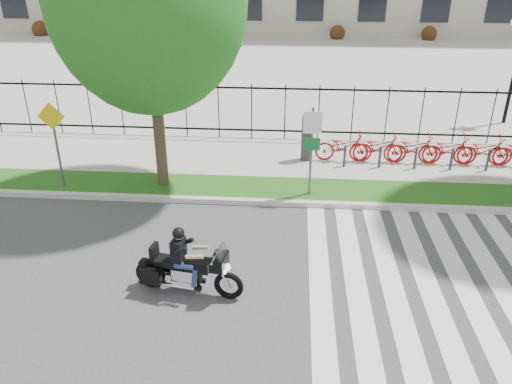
{
  "coord_description": "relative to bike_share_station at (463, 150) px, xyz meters",
  "views": [
    {
      "loc": [
        1.54,
        -8.17,
        6.27
      ],
      "look_at": [
        0.65,
        3.0,
        0.91
      ],
      "focal_mm": 35.0,
      "sensor_mm": 36.0,
      "label": 1
    }
  ],
  "objects": [
    {
      "name": "ground",
      "position": [
        -6.95,
        -7.2,
        -0.63
      ],
      "size": [
        120.0,
        120.0,
        0.0
      ],
      "primitive_type": "plane",
      "color": "#3D3D40",
      "rests_on": "ground"
    },
    {
      "name": "curb",
      "position": [
        -6.95,
        -3.1,
        -0.56
      ],
      "size": [
        60.0,
        0.2,
        0.15
      ],
      "primitive_type": "cube",
      "color": "beige",
      "rests_on": "ground"
    },
    {
      "name": "grass_verge",
      "position": [
        -6.95,
        -2.25,
        -0.56
      ],
      "size": [
        60.0,
        1.5,
        0.15
      ],
      "primitive_type": "cube",
      "color": "#1B5114",
      "rests_on": "ground"
    },
    {
      "name": "sidewalk",
      "position": [
        -6.95,
        0.25,
        -0.56
      ],
      "size": [
        60.0,
        3.5,
        0.15
      ],
      "primitive_type": "cube",
      "color": "#ADA9A2",
      "rests_on": "ground"
    },
    {
      "name": "plaza",
      "position": [
        -6.95,
        17.8,
        -0.58
      ],
      "size": [
        80.0,
        34.0,
        0.1
      ],
      "primitive_type": "cube",
      "color": "#ADA9A2",
      "rests_on": "ground"
    },
    {
      "name": "crosswalk_stripes",
      "position": [
        -2.12,
        -7.2,
        -0.63
      ],
      "size": [
        5.7,
        8.0,
        0.01
      ],
      "primitive_type": null,
      "color": "silver",
      "rests_on": "ground"
    },
    {
      "name": "iron_fence",
      "position": [
        -6.95,
        2.0,
        0.52
      ],
      "size": [
        30.0,
        0.06,
        2.0
      ],
      "primitive_type": null,
      "color": "black",
      "rests_on": "sidewalk"
    },
    {
      "name": "bike_share_station",
      "position": [
        0.0,
        0.0,
        0.0
      ],
      "size": [
        9.99,
        0.86,
        1.5
      ],
      "color": "#2D2D33",
      "rests_on": "sidewalk"
    },
    {
      "name": "sign_pole_regulatory",
      "position": [
        -4.92,
        -2.62,
        1.11
      ],
      "size": [
        0.5,
        0.09,
        2.5
      ],
      "color": "#59595B",
      "rests_on": "grass_verge"
    },
    {
      "name": "sign_pole_warning",
      "position": [
        -12.06,
        -2.62,
        1.11
      ],
      "size": [
        0.78,
        0.09,
        2.49
      ],
      "color": "#59595B",
      "rests_on": "grass_verge"
    },
    {
      "name": "motorcycle_rider",
      "position": [
        -7.45,
        -7.14,
        -0.04
      ],
      "size": [
        2.3,
        0.86,
        1.79
      ],
      "color": "black",
      "rests_on": "ground"
    }
  ]
}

